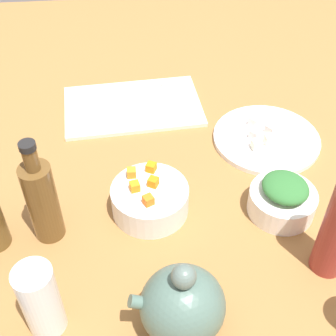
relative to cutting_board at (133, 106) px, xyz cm
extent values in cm
cube|color=olive|center=(-6.38, 28.26, -2.00)|extent=(190.00, 190.00, 3.00)
cube|color=white|center=(0.00, 0.00, 0.00)|extent=(35.69, 23.81, 1.00)
cylinder|color=white|center=(-30.71, 15.87, 0.10)|extent=(24.82, 24.82, 1.20)
cylinder|color=white|center=(-28.13, 37.48, 2.04)|extent=(13.25, 13.25, 5.07)
cylinder|color=white|center=(-2.19, 34.82, 2.47)|extent=(15.26, 15.26, 5.93)
ellipsoid|color=#4B675C|center=(-5.62, 60.43, 6.00)|extent=(13.28, 12.83, 12.99)
sphere|color=#546760|center=(-5.62, 60.43, 13.98)|extent=(3.72, 3.72, 3.72)
cylinder|color=#4B675C|center=(0.02, 60.43, 7.62)|extent=(5.38, 2.00, 3.93)
cylinder|color=brown|center=(17.27, 38.85, 8.00)|extent=(5.67, 5.67, 16.99)
cylinder|color=brown|center=(17.27, 38.85, 18.71)|extent=(2.55, 2.55, 4.44)
cylinder|color=black|center=(17.27, 38.85, 21.54)|extent=(2.83, 2.83, 1.20)
cylinder|color=white|center=(15.93, 57.93, 6.72)|extent=(6.08, 6.08, 14.44)
cube|color=orange|center=(0.62, 34.67, 6.33)|extent=(2.18, 2.18, 1.80)
cube|color=orange|center=(-2.99, 33.81, 6.33)|extent=(2.45, 2.45, 1.80)
cube|color=orange|center=(-2.87, 29.63, 6.33)|extent=(2.41, 2.41, 1.80)
cube|color=orange|center=(1.10, 30.82, 6.33)|extent=(1.81, 1.81, 1.80)
cube|color=orange|center=(-1.74, 38.46, 6.33)|extent=(2.40, 2.40, 1.80)
ellipsoid|color=#2E6B31|center=(-28.13, 37.48, 6.22)|extent=(11.62, 11.96, 3.30)
cube|color=white|center=(-31.95, 14.59, 1.80)|extent=(3.06, 3.06, 2.20)
cube|color=white|center=(-27.82, 15.96, 1.80)|extent=(3.10, 3.10, 2.20)
cube|color=white|center=(-30.64, 18.25, 1.80)|extent=(2.36, 2.36, 2.20)
cube|color=white|center=(-27.28, 19.69, 1.80)|extent=(2.49, 2.49, 2.20)
cube|color=white|center=(-28.74, 11.23, 1.80)|extent=(3.09, 3.09, 2.20)
pyramid|color=beige|center=(-8.89, -4.67, 1.92)|extent=(6.71, 6.77, 2.84)
pyramid|color=beige|center=(-0.92, -3.44, 1.60)|extent=(6.00, 6.02, 2.21)
pyramid|color=beige|center=(-2.73, 3.89, 1.65)|extent=(6.08, 5.78, 2.29)
camera|label=1|loc=(-0.01, 96.77, 70.19)|focal=49.61mm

